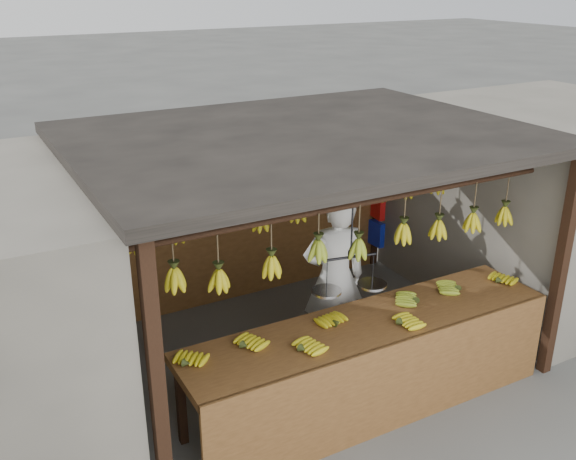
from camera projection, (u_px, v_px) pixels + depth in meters
ground at (301, 351)px, 6.90m from camera, size 80.00×80.00×0.00m
stall at (287, 167)px, 6.44m from camera, size 4.30×3.30×2.40m
neighbor_right at (549, 198)px, 8.08m from camera, size 3.00×3.00×2.30m
counter at (377, 347)px, 5.67m from camera, size 3.60×0.81×0.96m
hanging_bananas at (302, 210)px, 6.30m from camera, size 3.63×2.24×0.38m
balance_scale at (350, 283)px, 5.57m from camera, size 0.67×0.33×0.78m
vendor at (334, 278)px, 6.48m from camera, size 0.74×0.57×1.83m
bag_bundles at (378, 200)px, 8.50m from camera, size 0.08×0.26×1.23m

